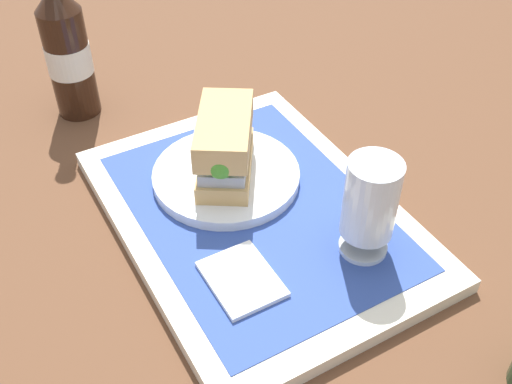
% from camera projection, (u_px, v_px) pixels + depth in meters
% --- Properties ---
extents(ground_plane, '(3.00, 3.00, 0.00)m').
position_uv_depth(ground_plane, '(256.00, 222.00, 0.77)').
color(ground_plane, brown).
extents(tray, '(0.44, 0.32, 0.02)m').
position_uv_depth(tray, '(256.00, 216.00, 0.77)').
color(tray, beige).
rests_on(tray, ground_plane).
extents(placemat, '(0.38, 0.27, 0.00)m').
position_uv_depth(placemat, '(256.00, 210.00, 0.76)').
color(placemat, '#2D4793').
rests_on(placemat, tray).
extents(plate, '(0.19, 0.19, 0.01)m').
position_uv_depth(plate, '(226.00, 176.00, 0.80)').
color(plate, white).
rests_on(plate, placemat).
extents(sandwich, '(0.14, 0.12, 0.08)m').
position_uv_depth(sandwich, '(225.00, 146.00, 0.76)').
color(sandwich, tan).
rests_on(sandwich, plate).
extents(beer_glass, '(0.06, 0.06, 0.12)m').
position_uv_depth(beer_glass, '(370.00, 206.00, 0.67)').
color(beer_glass, silver).
rests_on(beer_glass, placemat).
extents(napkin_folded, '(0.09, 0.07, 0.01)m').
position_uv_depth(napkin_folded, '(242.00, 279.00, 0.67)').
color(napkin_folded, white).
rests_on(napkin_folded, placemat).
extents(second_bottle, '(0.07, 0.07, 0.27)m').
position_uv_depth(second_bottle, '(67.00, 50.00, 0.89)').
color(second_bottle, black).
rests_on(second_bottle, ground_plane).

